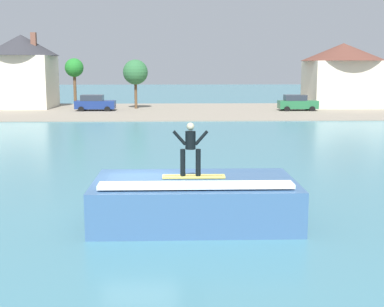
{
  "coord_description": "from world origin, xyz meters",
  "views": [
    {
      "loc": [
        1.19,
        -17.13,
        5.03
      ],
      "look_at": [
        1.81,
        2.12,
        1.84
      ],
      "focal_mm": 49.41,
      "sensor_mm": 36.0,
      "label": 1
    }
  ],
  "objects": [
    {
      "name": "ground_plane",
      "position": [
        0.0,
        0.0,
        0.0
      ],
      "size": [
        260.0,
        260.0,
        0.0
      ],
      "primitive_type": "plane",
      "color": "teal"
    },
    {
      "name": "house_gabled_white",
      "position": [
        21.63,
        47.28,
        4.3
      ],
      "size": [
        10.23,
        10.23,
        7.77
      ],
      "color": "beige",
      "rests_on": "ground_plane"
    },
    {
      "name": "car_near_shore",
      "position": [
        -7.8,
        42.36,
        0.95
      ],
      "size": [
        4.42,
        2.2,
        1.86
      ],
      "color": "navy",
      "rests_on": "ground_plane"
    },
    {
      "name": "surfer",
      "position": [
        1.67,
        -0.9,
        2.57
      ],
      "size": [
        1.12,
        0.32,
        1.68
      ],
      "color": "black",
      "rests_on": "surfboard"
    },
    {
      "name": "house_with_chimney",
      "position": [
        -16.91,
        46.97,
        4.76
      ],
      "size": [
        8.73,
        8.73,
        8.88
      ],
      "color": "beige",
      "rests_on": "ground_plane"
    },
    {
      "name": "tree_short_bushy",
      "position": [
        -3.39,
        45.16,
        4.3
      ],
      "size": [
        2.9,
        2.9,
        5.79
      ],
      "color": "brown",
      "rests_on": "ground_plane"
    },
    {
      "name": "surfboard",
      "position": [
        1.77,
        -0.84,
        1.59
      ],
      "size": [
        1.98,
        0.42,
        0.06
      ],
      "color": "#EAD159",
      "rests_on": "wave_crest"
    },
    {
      "name": "shoreline_bank",
      "position": [
        0.0,
        42.38,
        0.05
      ],
      "size": [
        120.0,
        22.39,
        0.1
      ],
      "color": "gray",
      "rests_on": "ground_plane"
    },
    {
      "name": "tree_tall_bare",
      "position": [
        -10.67,
        46.31,
        4.72
      ],
      "size": [
        2.19,
        2.19,
        5.95
      ],
      "color": "brown",
      "rests_on": "ground_plane"
    },
    {
      "name": "car_far_shore",
      "position": [
        14.92,
        41.81,
        0.95
      ],
      "size": [
        4.33,
        2.11,
        1.86
      ],
      "color": "#23663D",
      "rests_on": "ground_plane"
    },
    {
      "name": "wave_crest",
      "position": [
        1.81,
        -0.48,
        0.74
      ],
      "size": [
        6.5,
        3.82,
        1.56
      ],
      "color": "#375B86",
      "rests_on": "ground_plane"
    }
  ]
}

